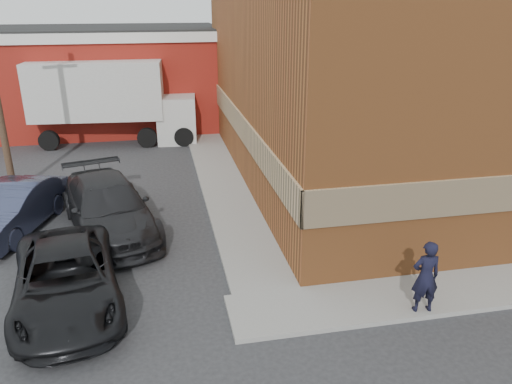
{
  "coord_description": "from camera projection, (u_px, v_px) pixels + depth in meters",
  "views": [
    {
      "loc": [
        -1.83,
        -10.67,
        7.08
      ],
      "look_at": [
        0.89,
        2.79,
        1.74
      ],
      "focal_mm": 35.0,
      "sensor_mm": 36.0,
      "label": 1
    }
  ],
  "objects": [
    {
      "name": "brick_building",
      "position": [
        405.0,
        60.0,
        20.74
      ],
      "size": [
        14.25,
        18.25,
        9.36
      ],
      "color": "#9A5427",
      "rests_on": "ground"
    },
    {
      "name": "man",
      "position": [
        426.0,
        277.0,
        11.61
      ],
      "size": [
        0.7,
        0.49,
        1.82
      ],
      "primitive_type": "imported",
      "rotation": [
        0.0,
        0.0,
        3.06
      ],
      "color": "black",
      "rests_on": "sidewalk_south"
    },
    {
      "name": "sidewalk_west",
      "position": [
        220.0,
        177.0,
        20.96
      ],
      "size": [
        1.8,
        18.0,
        0.12
      ],
      "primitive_type": "cube",
      "color": "gray",
      "rests_on": "ground"
    },
    {
      "name": "ground",
      "position": [
        243.0,
        297.0,
        12.65
      ],
      "size": [
        90.0,
        90.0,
        0.0
      ],
      "primitive_type": "plane",
      "color": "#28282B",
      "rests_on": "ground"
    },
    {
      "name": "suv_a",
      "position": [
        66.0,
        279.0,
        12.07
      ],
      "size": [
        3.19,
        5.55,
        1.46
      ],
      "primitive_type": "imported",
      "rotation": [
        0.0,
        0.0,
        0.15
      ],
      "color": "black",
      "rests_on": "ground"
    },
    {
      "name": "suv_b",
      "position": [
        108.0,
        207.0,
        15.94
      ],
      "size": [
        3.83,
        6.26,
        1.69
      ],
      "primitive_type": "imported",
      "rotation": [
        0.0,
        0.0,
        0.27
      ],
      "color": "black",
      "rests_on": "ground"
    },
    {
      "name": "warehouse",
      "position": [
        80.0,
        78.0,
        28.79
      ],
      "size": [
        16.3,
        8.3,
        5.6
      ],
      "color": "maroon",
      "rests_on": "ground"
    },
    {
      "name": "sedan",
      "position": [
        13.0,
        209.0,
        16.03
      ],
      "size": [
        2.92,
        4.96,
        1.54
      ],
      "primitive_type": "imported",
      "rotation": [
        0.0,
        0.0,
        -0.29
      ],
      "color": "#323854",
      "rests_on": "ground"
    },
    {
      "name": "box_truck",
      "position": [
        115.0,
        96.0,
        25.41
      ],
      "size": [
        8.69,
        3.24,
        4.2
      ],
      "rotation": [
        0.0,
        0.0,
        -0.09
      ],
      "color": "silver",
      "rests_on": "ground"
    }
  ]
}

